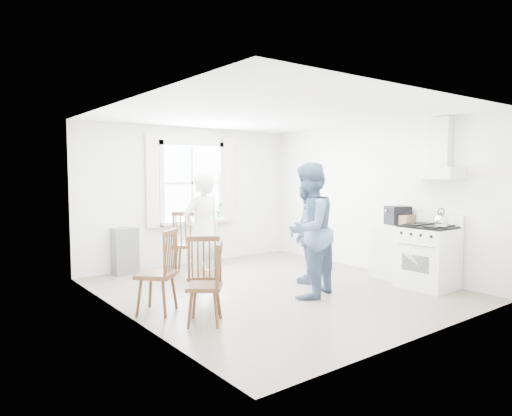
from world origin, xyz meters
The scene contains 17 objects.
room_shell centered at (0.00, 0.00, 1.30)m, with size 4.62×5.12×2.64m.
window_assembly centered at (0.00, 2.45, 1.46)m, with size 1.88×0.24×1.70m.
range_hood centered at (2.07, -1.35, 1.90)m, with size 0.45×0.76×0.94m.
shelf_unit centered at (-1.40, 2.33, 0.40)m, with size 0.40×0.30×0.80m, color slate.
gas_stove centered at (1.91, -1.35, 0.48)m, with size 0.68×0.76×1.12m.
kettle centered at (1.84, -1.58, 1.05)m, with size 0.21×0.21×0.29m.
low_cabinet centered at (1.98, -0.65, 0.45)m, with size 0.50×0.55×0.90m, color silver.
stereo_stack centered at (2.02, -0.72, 1.05)m, with size 0.43×0.41×0.30m.
cardboard_box centered at (2.02, -0.86, 0.98)m, with size 0.26×0.19×0.17m, color #9A704A.
windsor_chair_a centered at (-1.82, -0.09, 0.65)m, with size 0.62×0.62×1.06m.
windsor_chair_b centered at (-1.46, -0.40, 0.60)m, with size 0.57×0.56×0.99m.
windsor_chair_c centered at (-1.56, -0.79, 0.59)m, with size 0.56×0.56×0.96m.
person_left centered at (-0.89, 0.58, 0.88)m, with size 0.64×0.64×1.75m, color white.
person_mid centered at (0.11, -0.61, 0.95)m, with size 0.92×0.92×1.89m, color #476184.
person_right centered at (0.72, -0.03, 0.74)m, with size 0.86×0.86×1.48m, color navy.
potted_plant centered at (0.52, 2.36, 1.00)m, with size 0.16×0.16×0.30m, color #35793D.
windsor_chair_d centered at (-0.63, 1.55, 0.68)m, with size 0.65×0.65×1.11m.
Camera 1 is at (-4.30, -5.20, 1.76)m, focal length 32.00 mm.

